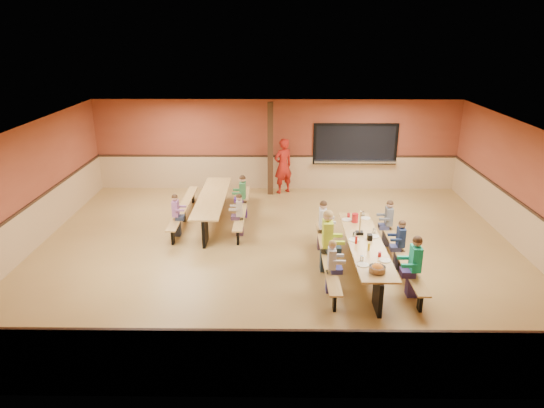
{
  "coord_description": "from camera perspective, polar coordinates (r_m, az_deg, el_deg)",
  "views": [
    {
      "loc": [
        0.02,
        -10.76,
        5.14
      ],
      "look_at": [
        -0.1,
        0.23,
        1.15
      ],
      "focal_mm": 32.0,
      "sensor_mm": 36.0,
      "label": 1
    }
  ],
  "objects": [
    {
      "name": "chip_bowl",
      "position": [
        9.57,
        12.29,
        -7.44
      ],
      "size": [
        0.32,
        0.32,
        0.15
      ],
      "primitive_type": null,
      "color": "orange",
      "rests_on": "cafeteria_table_main"
    },
    {
      "name": "kitchen_pass_through",
      "position": [
        16.35,
        9.77,
        6.75
      ],
      "size": [
        2.78,
        0.28,
        1.38
      ],
      "color": "black",
      "rests_on": "ground"
    },
    {
      "name": "seated_child_tan_sec",
      "position": [
        12.66,
        -3.86,
        -1.3
      ],
      "size": [
        0.33,
        0.27,
        1.13
      ],
      "primitive_type": null,
      "color": "#B5A58D",
      "rests_on": "ground"
    },
    {
      "name": "seated_child_white_left",
      "position": [
        10.02,
        7.01,
        -7.35
      ],
      "size": [
        0.34,
        0.27,
        1.14
      ],
      "primitive_type": null,
      "color": "silver",
      "rests_on": "ground"
    },
    {
      "name": "cafeteria_table_second",
      "position": [
        13.67,
        -7.0,
        0.06
      ],
      "size": [
        1.91,
        3.7,
        0.74
      ],
      "color": "#B18646",
      "rests_on": "ground"
    },
    {
      "name": "seated_child_green_sec",
      "position": [
        13.89,
        -3.45,
        0.88
      ],
      "size": [
        0.38,
        0.31,
        1.22
      ],
      "primitive_type": null,
      "color": "#377843",
      "rests_on": "ground"
    },
    {
      "name": "table_paddle",
      "position": [
        11.16,
        10.28,
        -2.86
      ],
      "size": [
        0.16,
        0.16,
        0.56
      ],
      "color": "black",
      "rests_on": "cafeteria_table_main"
    },
    {
      "name": "place_settings",
      "position": [
        10.81,
        10.95,
        -4.15
      ],
      "size": [
        0.65,
        3.3,
        0.11
      ],
      "primitive_type": null,
      "color": "beige",
      "rests_on": "cafeteria_table_main"
    },
    {
      "name": "standing_woman",
      "position": [
        15.89,
        1.32,
        4.51
      ],
      "size": [
        0.79,
        0.72,
        1.82
      ],
      "primitive_type": "imported",
      "rotation": [
        0.0,
        0.0,
        3.69
      ],
      "color": "#A91C13",
      "rests_on": "ground"
    },
    {
      "name": "cafeteria_table_main",
      "position": [
        10.92,
        10.86,
        -5.44
      ],
      "size": [
        1.91,
        3.7,
        0.74
      ],
      "color": "#B18646",
      "rests_on": "ground"
    },
    {
      "name": "seated_adult_yellow",
      "position": [
        10.83,
        6.51,
        -4.37
      ],
      "size": [
        0.47,
        0.38,
        1.41
      ],
      "primitive_type": null,
      "color": "#C0E32F",
      "rests_on": "ground"
    },
    {
      "name": "seated_child_navy_right",
      "position": [
        11.26,
        14.84,
        -4.68
      ],
      "size": [
        0.34,
        0.28,
        1.15
      ],
      "primitive_type": null,
      "color": "#18274E",
      "rests_on": "ground"
    },
    {
      "name": "seated_child_grey_left",
      "position": [
        11.89,
        5.98,
        -2.53
      ],
      "size": [
        0.38,
        0.31,
        1.24
      ],
      "primitive_type": null,
      "color": "silver",
      "rests_on": "ground"
    },
    {
      "name": "napkin_dispenser",
      "position": [
        10.93,
        11.43,
        -3.84
      ],
      "size": [
        0.1,
        0.14,
        0.13
      ],
      "primitive_type": "cube",
      "color": "black",
      "rests_on": "cafeteria_table_main"
    },
    {
      "name": "structural_post",
      "position": [
        15.6,
        -0.19,
        6.45
      ],
      "size": [
        0.18,
        0.18,
        3.0
      ],
      "primitive_type": "cube",
      "color": "#321E10",
      "rests_on": "ground"
    },
    {
      "name": "ground",
      "position": [
        11.93,
        0.48,
        -5.58
      ],
      "size": [
        12.0,
        12.0,
        0.0
      ],
      "primitive_type": "plane",
      "color": "olive",
      "rests_on": "ground"
    },
    {
      "name": "condiment_mustard",
      "position": [
        10.42,
        11.32,
        -4.94
      ],
      "size": [
        0.06,
        0.06,
        0.17
      ],
      "primitive_type": "cylinder",
      "color": "yellow",
      "rests_on": "cafeteria_table_main"
    },
    {
      "name": "seated_child_teal_right",
      "position": [
        10.2,
        16.43,
        -7.09
      ],
      "size": [
        0.41,
        0.34,
        1.3
      ],
      "primitive_type": null,
      "color": "#15AC85",
      "rests_on": "ground"
    },
    {
      "name": "seated_child_purple_sec",
      "position": [
        12.85,
        -11.23,
        -1.33
      ],
      "size": [
        0.33,
        0.27,
        1.13
      ],
      "primitive_type": null,
      "color": "#945890",
      "rests_on": "ground"
    },
    {
      "name": "punch_pitcher",
      "position": [
        11.83,
        9.74,
        -1.63
      ],
      "size": [
        0.16,
        0.16,
        0.22
      ],
      "primitive_type": "cylinder",
      "color": "red",
      "rests_on": "cafeteria_table_main"
    },
    {
      "name": "condiment_ketchup",
      "position": [
        10.68,
        9.88,
        -4.2
      ],
      "size": [
        0.06,
        0.06,
        0.17
      ],
      "primitive_type": "cylinder",
      "color": "#B2140F",
      "rests_on": "cafeteria_table_main"
    },
    {
      "name": "room_envelope",
      "position": [
        11.65,
        0.49,
        -2.52
      ],
      "size": [
        12.04,
        10.04,
        3.02
      ],
      "color": "brown",
      "rests_on": "ground"
    },
    {
      "name": "seated_child_char_right",
      "position": [
        12.37,
        13.52,
        -2.24
      ],
      "size": [
        0.35,
        0.29,
        1.18
      ],
      "primitive_type": null,
      "color": "#575C62",
      "rests_on": "ground"
    }
  ]
}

